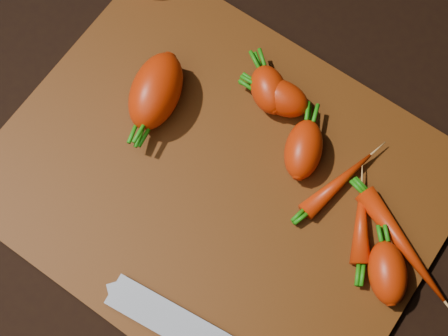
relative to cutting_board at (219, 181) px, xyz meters
The scene contains 10 objects.
ground 0.01m from the cutting_board, ahead, with size 2.00×2.00×0.01m, color black.
cutting_board is the anchor object (origin of this frame).
carrot_1 0.12m from the cutting_board, 95.61° to the left, with size 0.06×0.04×0.04m, color #C02703.
carrot_2 0.13m from the cutting_board, 161.49° to the left, with size 0.10×0.06×0.06m, color #C02703.
carrot_3 0.10m from the cutting_board, 51.80° to the left, with size 0.07×0.04×0.04m, color #C02703.
carrot_4 0.12m from the cutting_board, 86.64° to the left, with size 0.07×0.04×0.04m, color #C02703.
carrot_5 0.21m from the cutting_board, ahead, with size 0.07×0.04×0.04m, color #C02703.
carrot_6 0.14m from the cutting_board, 31.62° to the left, with size 0.10×0.02×0.02m, color #C02703.
carrot_7 0.22m from the cutting_board, 13.48° to the left, with size 0.14×0.03×0.03m, color #C02703.
carrot_8 0.17m from the cutting_board, 15.79° to the left, with size 0.09×0.02×0.02m, color #C02703.
Camera 1 is at (0.13, -0.17, 0.70)m, focal length 50.00 mm.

